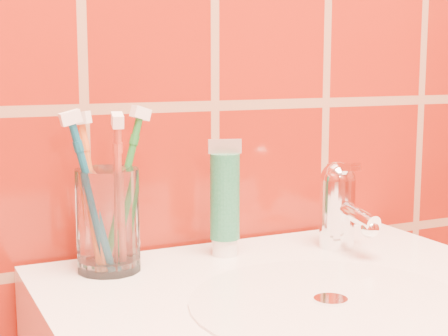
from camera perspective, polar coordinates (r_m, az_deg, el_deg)
glass_tumbler at (r=0.84m, az=-9.61°, el=-4.30°), size 0.10×0.10×0.13m
toothpaste_tube at (r=0.89m, az=0.07°, el=-2.81°), size 0.04×0.04×0.15m
faucet at (r=0.94m, az=9.57°, el=-2.82°), size 0.05×0.11×0.12m
toothbrush_0 at (r=0.86m, az=-8.41°, el=-1.66°), size 0.11×0.10×0.21m
toothbrush_1 at (r=0.82m, az=-10.93°, el=-2.22°), size 0.08×0.07×0.20m
toothbrush_2 at (r=0.82m, az=-8.83°, el=-2.27°), size 0.05×0.10×0.21m
toothbrush_3 at (r=0.83m, az=-10.85°, el=-2.13°), size 0.08×0.08×0.20m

